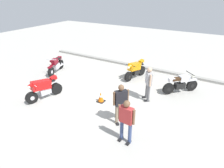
{
  "coord_description": "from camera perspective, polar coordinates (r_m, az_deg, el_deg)",
  "views": [
    {
      "loc": [
        5.47,
        -7.4,
        5.0
      ],
      "look_at": [
        1.16,
        -0.02,
        0.75
      ],
      "focal_mm": 30.2,
      "sensor_mm": 36.0,
      "label": 1
    }
  ],
  "objects": [
    {
      "name": "ground_plane",
      "position": [
        10.48,
        -5.4,
        -2.2
      ],
      "size": [
        40.0,
        40.0,
        0.0
      ],
      "primitive_type": "plane",
      "color": "#ADAAA3"
    },
    {
      "name": "curb_edge",
      "position": [
        14.08,
        5.48,
        5.84
      ],
      "size": [
        14.0,
        0.3,
        0.15
      ],
      "primitive_type": "cube",
      "color": "gray",
      "rests_on": "ground"
    },
    {
      "name": "motorcycle_maroon_cruiser",
      "position": [
        13.25,
        -16.61,
        5.54
      ],
      "size": [
        0.9,
        2.01,
        1.09
      ],
      "rotation": [
        0.0,
        0.0,
        5.05
      ],
      "color": "black",
      "rests_on": "ground"
    },
    {
      "name": "motorcycle_silver_cruiser",
      "position": [
        10.75,
        20.04,
        0.08
      ],
      "size": [
        1.53,
        1.59,
        1.09
      ],
      "rotation": [
        0.0,
        0.0,
        0.81
      ],
      "color": "black",
      "rests_on": "ground"
    },
    {
      "name": "motorcycle_red_sportbike",
      "position": [
        10.11,
        -20.05,
        -1.14
      ],
      "size": [
        0.82,
        1.94,
        1.14
      ],
      "rotation": [
        0.0,
        0.0,
        4.46
      ],
      "color": "black",
      "rests_on": "ground"
    },
    {
      "name": "motorcycle_orange_sportbike",
      "position": [
        11.9,
        7.03,
        4.48
      ],
      "size": [
        0.78,
        1.94,
        1.14
      ],
      "rotation": [
        0.0,
        0.0,
        4.49
      ],
      "color": "black",
      "rests_on": "ground"
    },
    {
      "name": "person_in_black_shirt",
      "position": [
        7.56,
        2.7,
        -5.31
      ],
      "size": [
        0.54,
        0.58,
        1.77
      ],
      "rotation": [
        0.0,
        0.0,
        5.59
      ],
      "color": "gray",
      "rests_on": "ground"
    },
    {
      "name": "person_in_red_shirt",
      "position": [
        6.68,
        4.32,
        -10.5
      ],
      "size": [
        0.67,
        0.33,
        1.73
      ],
      "rotation": [
        0.0,
        0.0,
        4.64
      ],
      "color": "#384772",
      "rests_on": "ground"
    },
    {
      "name": "person_in_gray_shirt",
      "position": [
        9.36,
        10.98,
        0.74
      ],
      "size": [
        0.52,
        0.6,
        1.77
      ],
      "rotation": [
        0.0,
        0.0,
        3.75
      ],
      "color": "#59595B",
      "rests_on": "ground"
    },
    {
      "name": "traffic_cone",
      "position": [
        9.39,
        -3.41,
        -3.94
      ],
      "size": [
        0.36,
        0.36,
        0.53
      ],
      "color": "black",
      "rests_on": "ground"
    }
  ]
}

